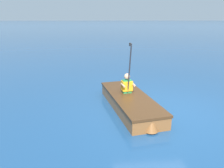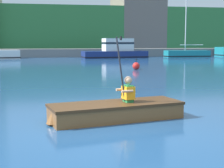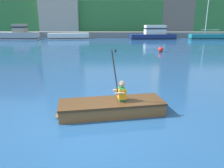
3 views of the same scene
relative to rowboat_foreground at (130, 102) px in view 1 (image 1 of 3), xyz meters
name	(u,v)px [view 1 (image 1 of 3)]	position (x,y,z in m)	size (l,w,h in m)	color
ground_plane	(163,113)	(-0.31, -0.83, -0.21)	(300.00, 300.00, 0.00)	navy
rowboat_foreground	(130,102)	(0.00, 0.00, 0.00)	(3.05, 1.54, 0.37)	brown
person_paddler	(127,84)	(0.30, 0.06, 0.42)	(0.43, 0.40, 1.43)	#267F3F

